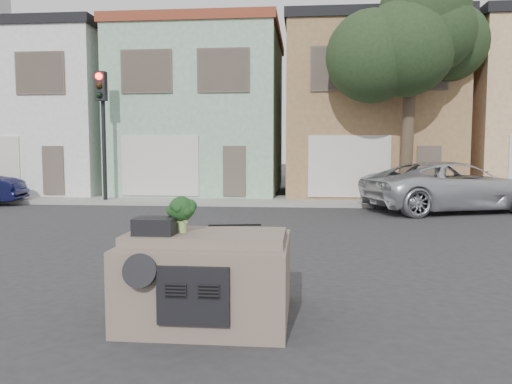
# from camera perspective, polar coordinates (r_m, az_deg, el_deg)

# --- Properties ---
(ground_plane) EXTENTS (120.00, 120.00, 0.00)m
(ground_plane) POSITION_cam_1_polar(r_m,az_deg,el_deg) (9.44, -1.92, -8.14)
(ground_plane) COLOR #303033
(ground_plane) RESTS_ON ground
(sidewalk) EXTENTS (40.00, 3.00, 0.15)m
(sidewalk) POSITION_cam_1_polar(r_m,az_deg,el_deg) (19.76, 1.96, -1.02)
(sidewalk) COLOR gray
(sidewalk) RESTS_ON ground
(townhouse_white) EXTENTS (7.20, 8.20, 7.55)m
(townhouse_white) POSITION_cam_1_polar(r_m,az_deg,el_deg) (26.62, -22.07, 8.15)
(townhouse_white) COLOR white
(townhouse_white) RESTS_ON ground
(townhouse_mint) EXTENTS (7.20, 8.20, 7.55)m
(townhouse_mint) POSITION_cam_1_polar(r_m,az_deg,el_deg) (24.13, -5.86, 8.85)
(townhouse_mint) COLOR #95C0A0
(townhouse_mint) RESTS_ON ground
(townhouse_tan) EXTENTS (7.20, 8.20, 7.55)m
(townhouse_tan) POSITION_cam_1_polar(r_m,az_deg,el_deg) (23.84, 12.34, 8.81)
(townhouse_tan) COLOR #9A744B
(townhouse_tan) RESTS_ON ground
(silver_pickup) EXTENTS (6.70, 4.63, 1.70)m
(silver_pickup) POSITION_cam_1_polar(r_m,az_deg,el_deg) (18.37, 21.53, -2.06)
(silver_pickup) COLOR silver
(silver_pickup) RESTS_ON ground
(traffic_signal) EXTENTS (0.40, 0.40, 5.10)m
(traffic_signal) POSITION_cam_1_polar(r_m,az_deg,el_deg) (20.14, -17.10, 5.93)
(traffic_signal) COLOR black
(traffic_signal) RESTS_ON ground
(tree_near) EXTENTS (4.40, 4.00, 8.50)m
(tree_near) POSITION_cam_1_polar(r_m,az_deg,el_deg) (19.41, 17.05, 11.01)
(tree_near) COLOR #23361B
(tree_near) RESTS_ON ground
(car_dashboard) EXTENTS (2.00, 1.80, 1.12)m
(car_dashboard) POSITION_cam_1_polar(r_m,az_deg,el_deg) (6.42, -5.39, -9.30)
(car_dashboard) COLOR #766457
(car_dashboard) RESTS_ON ground
(instrument_hump) EXTENTS (0.48, 0.38, 0.20)m
(instrument_hump) POSITION_cam_1_polar(r_m,az_deg,el_deg) (6.10, -11.44, -3.83)
(instrument_hump) COLOR black
(instrument_hump) RESTS_ON car_dashboard
(wiper_arm) EXTENTS (0.69, 0.15, 0.02)m
(wiper_arm) POSITION_cam_1_polar(r_m,az_deg,el_deg) (6.63, -2.43, -3.80)
(wiper_arm) COLOR black
(wiper_arm) RESTS_ON car_dashboard
(broccoli) EXTENTS (0.47, 0.47, 0.45)m
(broccoli) POSITION_cam_1_polar(r_m,az_deg,el_deg) (6.16, -8.51, -2.50)
(broccoli) COLOR #153314
(broccoli) RESTS_ON car_dashboard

